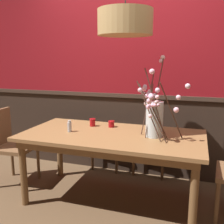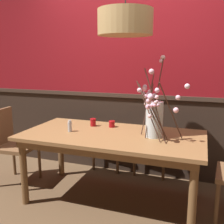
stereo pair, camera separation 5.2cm
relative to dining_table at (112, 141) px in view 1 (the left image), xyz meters
The scene contains 11 objects.
ground_plane 0.65m from the dining_table, ahead, with size 24.00×24.00×0.00m, color brown.
back_wall 1.05m from the dining_table, 90.00° to the left, with size 5.42×0.14×2.66m.
dining_table is the anchor object (origin of this frame).
chair_far_side_left 0.94m from the dining_table, 109.17° to the left, with size 0.43×0.42×0.93m.
chair_far_side_right 0.92m from the dining_table, 72.54° to the left, with size 0.45×0.40×0.96m.
chair_head_west_end 1.29m from the dining_table, behind, with size 0.46×0.44×0.90m.
vase_with_blossoms 0.51m from the dining_table, ahead, with size 0.49×0.42×0.78m.
candle_holder_nearer_center 0.29m from the dining_table, 109.76° to the left, with size 0.07×0.07×0.07m.
candle_holder_nearer_edge 0.40m from the dining_table, 144.08° to the left, with size 0.07×0.07×0.09m.
condiment_bottle 0.47m from the dining_table, behind, with size 0.04×0.04×0.12m.
pendant_lamp 1.17m from the dining_table, 29.30° to the left, with size 0.53×0.53×0.96m.
Camera 1 is at (0.80, -2.43, 1.48)m, focal length 41.80 mm.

